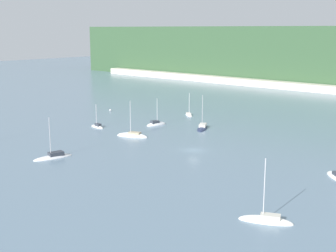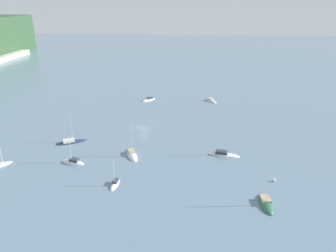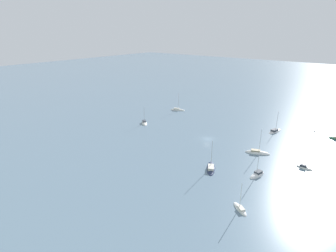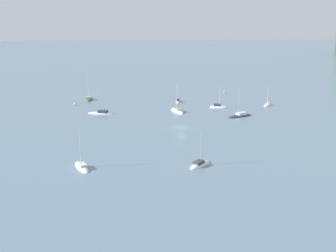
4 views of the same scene
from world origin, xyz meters
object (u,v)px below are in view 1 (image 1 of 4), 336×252
object	(u,v)px
sailboat_0	(132,136)
sailboat_4	(189,115)
sailboat_3	(97,127)
sailboat_5	(53,157)
sailboat_8	(202,128)
mooring_buoy_0	(110,110)
sailboat_2	(266,221)
sailboat_1	(156,125)

from	to	relation	value
sailboat_0	sailboat_4	world-z (taller)	sailboat_0
sailboat_3	sailboat_5	world-z (taller)	sailboat_5
sailboat_3	sailboat_8	xyz separation A→B (m)	(22.31, 17.87, 0.02)
mooring_buoy_0	sailboat_0	bearing A→B (deg)	-33.20
sailboat_4	sailboat_8	distance (m)	19.60
sailboat_2	sailboat_8	distance (m)	62.19
sailboat_5	mooring_buoy_0	size ratio (longest dim) A/B	14.20
sailboat_2	sailboat_4	bearing A→B (deg)	-67.33
sailboat_4	sailboat_5	distance (m)	57.20
sailboat_3	mooring_buoy_0	distance (m)	25.60
sailboat_0	sailboat_2	bearing A→B (deg)	133.78
sailboat_1	sailboat_3	size ratio (longest dim) A/B	1.20
sailboat_0	sailboat_5	distance (m)	24.62
sailboat_0	mooring_buoy_0	xyz separation A→B (m)	(-31.75, 20.77, 0.24)
sailboat_3	sailboat_4	size ratio (longest dim) A/B	0.92
sailboat_4	sailboat_5	xyz separation A→B (m)	(9.53, -56.40, 0.04)
sailboat_1	mooring_buoy_0	distance (m)	27.23
sailboat_5	sailboat_1	bearing A→B (deg)	-157.34
sailboat_4	mooring_buoy_0	world-z (taller)	sailboat_4
sailboat_8	mooring_buoy_0	xyz separation A→B (m)	(-38.96, 1.56, 0.18)
sailboat_0	sailboat_1	distance (m)	15.27
sailboat_3	sailboat_2	bearing A→B (deg)	164.59
sailboat_4	sailboat_2	bearing A→B (deg)	-6.56
sailboat_2	sailboat_5	bearing A→B (deg)	-23.65
sailboat_0	sailboat_5	xyz separation A→B (m)	(1.77, -24.56, 0.05)
sailboat_3	sailboat_8	bearing A→B (deg)	-135.75
mooring_buoy_0	sailboat_3	bearing A→B (deg)	-49.41
sailboat_4	mooring_buoy_0	xyz separation A→B (m)	(-23.98, -11.07, 0.23)
sailboat_8	sailboat_0	bearing A→B (deg)	-49.06
sailboat_1	sailboat_3	distance (m)	16.27
sailboat_2	sailboat_8	xyz separation A→B (m)	(-44.49, 43.46, 0.04)
sailboat_0	sailboat_8	distance (m)	20.52
sailboat_8	sailboat_4	bearing A→B (deg)	-158.63
sailboat_4	sailboat_8	xyz separation A→B (m)	(14.98, -12.64, 0.05)
sailboat_1	sailboat_4	bearing A→B (deg)	21.63
sailboat_0	sailboat_8	xyz separation A→B (m)	(7.21, 19.21, 0.06)
sailboat_8	mooring_buoy_0	bearing A→B (deg)	-120.78
sailboat_1	sailboat_2	bearing A→B (deg)	-110.48
sailboat_4	sailboat_8	world-z (taller)	sailboat_8
sailboat_0	sailboat_4	xyz separation A→B (m)	(-7.77, 31.85, 0.01)
sailboat_1	sailboat_3	world-z (taller)	sailboat_1
sailboat_5	sailboat_8	xyz separation A→B (m)	(5.45, 43.77, 0.01)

